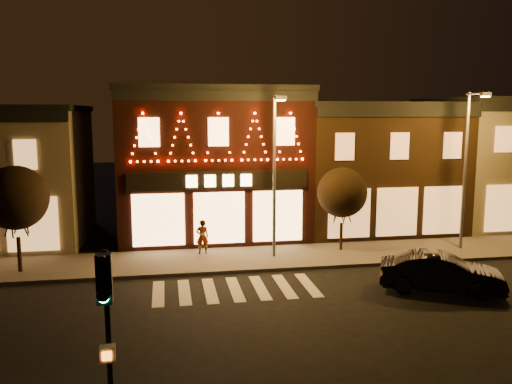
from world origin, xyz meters
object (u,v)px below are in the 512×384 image
object	(u,v)px
traffic_signal_near	(106,314)
dark_sedan	(441,273)
streetlamp_mid	(275,164)
pedestrian	(202,237)

from	to	relation	value
traffic_signal_near	dark_sedan	xyz separation A→B (m)	(11.66, 8.25, -2.35)
streetlamp_mid	traffic_signal_near	bearing A→B (deg)	-116.41
dark_sedan	pedestrian	distance (m)	11.03
dark_sedan	streetlamp_mid	bearing A→B (deg)	69.14
streetlamp_mid	dark_sedan	xyz separation A→B (m)	(5.46, -5.46, -3.82)
traffic_signal_near	streetlamp_mid	xyz separation A→B (m)	(6.20, 13.71, 1.47)
pedestrian	traffic_signal_near	bearing A→B (deg)	79.92
dark_sedan	traffic_signal_near	bearing A→B (deg)	149.40
dark_sedan	pedestrian	size ratio (longest dim) A/B	2.76
traffic_signal_near	streetlamp_mid	distance (m)	15.12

